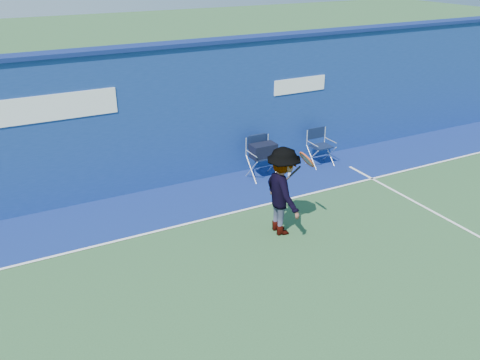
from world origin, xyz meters
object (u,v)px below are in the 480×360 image
directors_chair_left (262,161)px  directors_chair_right (320,154)px  tennis_player (283,191)px  water_bottle (289,172)px

directors_chair_left → directors_chair_right: (1.64, 0.02, -0.14)m
directors_chair_right → tennis_player: size_ratio=0.53×
water_bottle → directors_chair_right: bearing=14.5°
directors_chair_right → tennis_player: (-2.54, -2.33, 0.56)m
directors_chair_left → tennis_player: size_ratio=0.59×
directors_chair_left → water_bottle: size_ratio=4.38×
directors_chair_left → water_bottle: bearing=-23.1°
directors_chair_right → water_bottle: directors_chair_right is taller
water_bottle → tennis_player: size_ratio=0.13×
directors_chair_right → water_bottle: 1.10m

